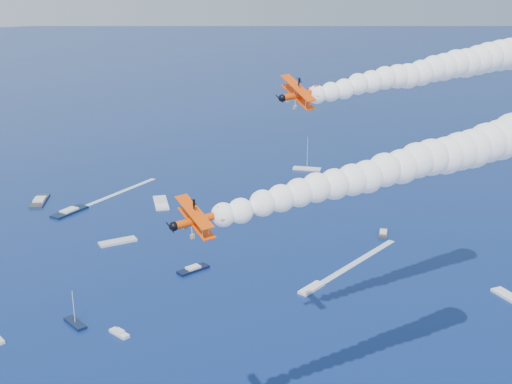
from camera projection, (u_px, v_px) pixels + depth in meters
biplane_lead at (300, 95)px, 97.30m from camera, size 7.58×9.36×7.66m
biplane_trail at (198, 220)px, 73.19m from camera, size 7.46×8.76×6.48m
smoke_trail_lead at (439, 68)px, 109.41m from camera, size 56.05×12.82×10.45m
smoke_trail_trail at (393, 169)px, 85.07m from camera, size 56.11×13.86×10.45m
spectator_boats at (106, 251)px, 190.69m from camera, size 221.32×174.25×0.70m
boat_wakes at (127, 273)px, 177.68m from camera, size 177.05×125.16×0.04m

